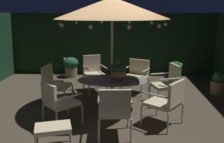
{
  "coord_description": "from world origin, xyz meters",
  "views": [
    {
      "loc": [
        0.49,
        -5.26,
        2.23
      ],
      "look_at": [
        0.18,
        0.19,
        0.91
      ],
      "focal_mm": 39.39,
      "sensor_mm": 36.0,
      "label": 1
    }
  ],
  "objects_px": {
    "patio_dining_table": "(112,86)",
    "patio_chair_south": "(94,71)",
    "patio_chair_northeast": "(168,100)",
    "patio_chair_west": "(58,100)",
    "patio_umbrella": "(112,8)",
    "patio_chair_east": "(168,81)",
    "patio_chair_north": "(115,108)",
    "patio_chair_southeast": "(137,73)",
    "potted_plant_left_far": "(176,69)",
    "ottoman_footrest": "(53,129)",
    "patio_chair_southwest": "(54,82)",
    "potted_plant_left_near": "(220,83)",
    "potted_plant_right_near": "(71,66)",
    "centerpiece_planter": "(119,70)"
  },
  "relations": [
    {
      "from": "patio_dining_table",
      "to": "patio_chair_south",
      "type": "xyz_separation_m",
      "value": [
        -0.6,
        1.31,
        0.05
      ]
    },
    {
      "from": "ottoman_footrest",
      "to": "potted_plant_left_near",
      "type": "bearing_deg",
      "value": 38.48
    },
    {
      "from": "potted_plant_left_far",
      "to": "patio_chair_east",
      "type": "bearing_deg",
      "value": -105.09
    },
    {
      "from": "patio_chair_north",
      "to": "patio_chair_southeast",
      "type": "bearing_deg",
      "value": 79.48
    },
    {
      "from": "patio_umbrella",
      "to": "patio_chair_southeast",
      "type": "bearing_deg",
      "value": 63.9
    },
    {
      "from": "patio_chair_west",
      "to": "ottoman_footrest",
      "type": "distance_m",
      "value": 0.86
    },
    {
      "from": "patio_dining_table",
      "to": "centerpiece_planter",
      "type": "bearing_deg",
      "value": -32.3
    },
    {
      "from": "patio_chair_south",
      "to": "patio_chair_north",
      "type": "bearing_deg",
      "value": -75.22
    },
    {
      "from": "patio_umbrella",
      "to": "patio_chair_southwest",
      "type": "distance_m",
      "value": 2.25
    },
    {
      "from": "patio_chair_south",
      "to": "ottoman_footrest",
      "type": "xyz_separation_m",
      "value": [
        -0.27,
        -3.15,
        -0.23
      ]
    },
    {
      "from": "patio_chair_east",
      "to": "patio_chair_west",
      "type": "bearing_deg",
      "value": -148.95
    },
    {
      "from": "patio_chair_south",
      "to": "potted_plant_left_far",
      "type": "distance_m",
      "value": 3.11
    },
    {
      "from": "patio_umbrella",
      "to": "potted_plant_left_far",
      "type": "distance_m",
      "value": 4.09
    },
    {
      "from": "patio_chair_southeast",
      "to": "potted_plant_left_near",
      "type": "distance_m",
      "value": 2.31
    },
    {
      "from": "patio_umbrella",
      "to": "patio_chair_north",
      "type": "height_order",
      "value": "patio_umbrella"
    },
    {
      "from": "patio_chair_east",
      "to": "potted_plant_left_near",
      "type": "distance_m",
      "value": 1.74
    },
    {
      "from": "patio_chair_west",
      "to": "patio_chair_north",
      "type": "bearing_deg",
      "value": -20.17
    },
    {
      "from": "patio_dining_table",
      "to": "potted_plant_right_near",
      "type": "height_order",
      "value": "patio_dining_table"
    },
    {
      "from": "ottoman_footrest",
      "to": "potted_plant_left_far",
      "type": "distance_m",
      "value": 5.58
    },
    {
      "from": "patio_dining_table",
      "to": "patio_chair_north",
      "type": "xyz_separation_m",
      "value": [
        0.12,
        -1.43,
        0.04
      ]
    },
    {
      "from": "patio_chair_northeast",
      "to": "patio_chair_south",
      "type": "bearing_deg",
      "value": 128.58
    },
    {
      "from": "patio_chair_north",
      "to": "potted_plant_left_far",
      "type": "xyz_separation_m",
      "value": [
        1.92,
        4.35,
        -0.26
      ]
    },
    {
      "from": "patio_chair_southwest",
      "to": "ottoman_footrest",
      "type": "bearing_deg",
      "value": -74.43
    },
    {
      "from": "patio_umbrella",
      "to": "patio_dining_table",
      "type": "bearing_deg",
      "value": 172.89
    },
    {
      "from": "centerpiece_planter",
      "to": "potted_plant_left_far",
      "type": "distance_m",
      "value": 3.62
    },
    {
      "from": "patio_chair_northeast",
      "to": "patio_chair_west",
      "type": "distance_m",
      "value": 2.16
    },
    {
      "from": "patio_chair_north",
      "to": "patio_chair_east",
      "type": "height_order",
      "value": "patio_chair_east"
    },
    {
      "from": "potted_plant_left_near",
      "to": "potted_plant_right_near",
      "type": "distance_m",
      "value": 4.83
    },
    {
      "from": "patio_chair_southwest",
      "to": "potted_plant_right_near",
      "type": "height_order",
      "value": "patio_chair_southwest"
    },
    {
      "from": "centerpiece_planter",
      "to": "potted_plant_left_far",
      "type": "height_order",
      "value": "centerpiece_planter"
    },
    {
      "from": "patio_chair_west",
      "to": "potted_plant_right_near",
      "type": "xyz_separation_m",
      "value": [
        -0.6,
        3.84,
        -0.16
      ]
    },
    {
      "from": "patio_dining_table",
      "to": "patio_chair_west",
      "type": "height_order",
      "value": "patio_chair_west"
    },
    {
      "from": "patio_umbrella",
      "to": "potted_plant_left_near",
      "type": "distance_m",
      "value": 3.73
    },
    {
      "from": "patio_dining_table",
      "to": "patio_chair_southeast",
      "type": "distance_m",
      "value": 1.43
    },
    {
      "from": "patio_umbrella",
      "to": "ottoman_footrest",
      "type": "distance_m",
      "value": 2.82
    },
    {
      "from": "patio_dining_table",
      "to": "ottoman_footrest",
      "type": "relative_size",
      "value": 2.41
    },
    {
      "from": "patio_umbrella",
      "to": "patio_chair_east",
      "type": "height_order",
      "value": "patio_umbrella"
    },
    {
      "from": "patio_chair_north",
      "to": "potted_plant_right_near",
      "type": "relative_size",
      "value": 1.41
    },
    {
      "from": "potted_plant_left_near",
      "to": "patio_chair_southwest",
      "type": "bearing_deg",
      "value": -166.65
    },
    {
      "from": "patio_chair_northeast",
      "to": "patio_chair_east",
      "type": "relative_size",
      "value": 0.97
    },
    {
      "from": "patio_chair_northeast",
      "to": "potted_plant_left_far",
      "type": "distance_m",
      "value": 3.9
    },
    {
      "from": "patio_chair_east",
      "to": "ottoman_footrest",
      "type": "height_order",
      "value": "patio_chair_east"
    },
    {
      "from": "patio_chair_southeast",
      "to": "potted_plant_left_far",
      "type": "height_order",
      "value": "patio_chair_southeast"
    },
    {
      "from": "potted_plant_right_near",
      "to": "patio_chair_northeast",
      "type": "bearing_deg",
      "value": -53.4
    },
    {
      "from": "patio_dining_table",
      "to": "potted_plant_left_far",
      "type": "xyz_separation_m",
      "value": [
        2.05,
        2.92,
        -0.22
      ]
    },
    {
      "from": "centerpiece_planter",
      "to": "patio_chair_southeast",
      "type": "height_order",
      "value": "centerpiece_planter"
    },
    {
      "from": "patio_chair_north",
      "to": "ottoman_footrest",
      "type": "height_order",
      "value": "patio_chair_north"
    },
    {
      "from": "patio_dining_table",
      "to": "potted_plant_left_far",
      "type": "bearing_deg",
      "value": 54.97
    },
    {
      "from": "patio_chair_south",
      "to": "potted_plant_left_near",
      "type": "xyz_separation_m",
      "value": [
        3.52,
        -0.13,
        -0.27
      ]
    },
    {
      "from": "patio_chair_west",
      "to": "potted_plant_left_far",
      "type": "relative_size",
      "value": 1.61
    }
  ]
}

